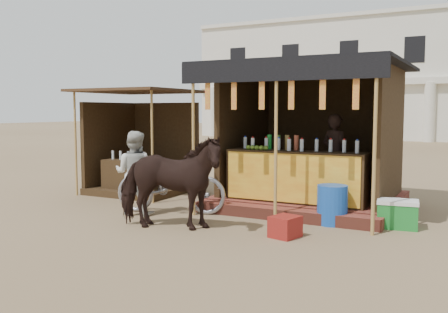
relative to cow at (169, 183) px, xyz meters
The scene contains 10 objects.
ground 0.95m from the cow, 48.43° to the right, with size 120.00×120.00×0.00m, color #846B4C.
main_stall 3.26m from the cow, 64.63° to the left, with size 3.60×3.61×2.78m.
secondary_stall 3.97m from the cow, 134.79° to the left, with size 2.40×2.40×2.38m.
cow is the anchor object (origin of this frame).
motorbike 1.32m from the cow, 122.75° to the left, with size 0.73×2.09×1.10m, color gray.
bystander 1.38m from the cow, 151.20° to the left, with size 0.75×0.58×1.54m, color beige.
blue_barrel 2.76m from the cow, 35.48° to the left, with size 0.51×0.51×0.66m, color #164AA9.
red_crate 1.97m from the cow, 12.37° to the left, with size 0.37×0.41×0.32m, color maroon.
cooler 3.75m from the cow, 29.41° to the left, with size 0.69×0.52×0.46m.
background_building 29.74m from the cow, 93.16° to the left, with size 26.00×7.45×8.18m.
Camera 1 is at (4.08, -6.15, 1.91)m, focal length 40.00 mm.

